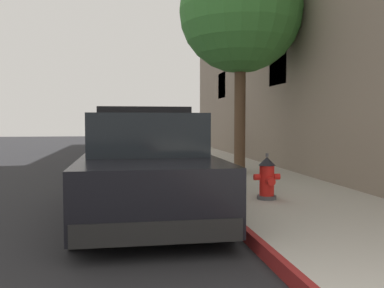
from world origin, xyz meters
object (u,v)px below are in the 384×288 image
Objects in this scene: parked_car_silver_ahead at (135,142)px; fire_hydrant at (267,178)px; parked_car_dark_far at (127,134)px; street_tree at (241,12)px; police_cruiser at (145,166)px.

parked_car_silver_ahead is 7.85m from fire_hydrant.
parked_car_dark_far is at bearing 97.44° from fire_hydrant.
street_tree reaches higher than fire_hydrant.
parked_car_dark_far is 6.37× the size of fire_hydrant.
parked_car_silver_ahead is 0.88× the size of street_tree.
parked_car_silver_ahead is at bearing 104.34° from fire_hydrant.
street_tree is (2.69, -12.84, 3.41)m from parked_car_dark_far.
police_cruiser is at bearing -90.38° from parked_car_silver_ahead.
parked_car_dark_far is (-0.15, 16.31, -0.00)m from police_cruiser.
fire_hydrant is at bearing -75.66° from parked_car_silver_ahead.
police_cruiser is 6.37× the size of fire_hydrant.
police_cruiser reaches higher than parked_car_silver_ahead.
parked_car_silver_ahead reaches higher than fire_hydrant.
parked_car_silver_ahead is at bearing 89.62° from police_cruiser.
street_tree is at bearing -78.15° from parked_car_dark_far.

